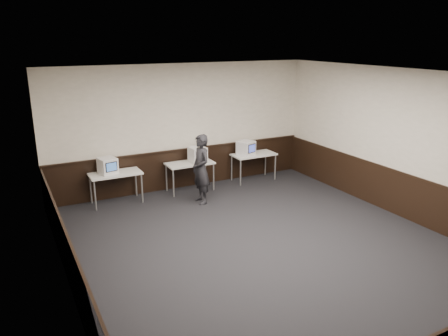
{
  "coord_description": "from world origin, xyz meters",
  "views": [
    {
      "loc": [
        -4.13,
        -6.26,
        3.82
      ],
      "look_at": [
        -0.05,
        1.6,
        1.15
      ],
      "focal_mm": 35.0,
      "sensor_mm": 36.0,
      "label": 1
    }
  ],
  "objects_px": {
    "desk_left": "(115,176)",
    "desk_center": "(190,165)",
    "person": "(201,169)",
    "emac_center": "(198,154)",
    "desk_right": "(254,156)",
    "emac_right": "(246,148)",
    "emac_left": "(108,166)"
  },
  "relations": [
    {
      "from": "desk_right",
      "to": "emac_center",
      "type": "xyz_separation_m",
      "value": [
        -1.69,
        -0.03,
        0.27
      ]
    },
    {
      "from": "desk_left",
      "to": "emac_right",
      "type": "xyz_separation_m",
      "value": [
        3.55,
        0.0,
        0.27
      ]
    },
    {
      "from": "emac_left",
      "to": "emac_center",
      "type": "distance_m",
      "value": 2.27
    },
    {
      "from": "person",
      "to": "desk_left",
      "type": "bearing_deg",
      "value": -117.45
    },
    {
      "from": "desk_right",
      "to": "emac_center",
      "type": "bearing_deg",
      "value": -178.9
    },
    {
      "from": "desk_left",
      "to": "person",
      "type": "relative_size",
      "value": 0.72
    },
    {
      "from": "desk_right",
      "to": "desk_left",
      "type": "bearing_deg",
      "value": 180.0
    },
    {
      "from": "desk_center",
      "to": "emac_right",
      "type": "distance_m",
      "value": 1.68
    },
    {
      "from": "desk_center",
      "to": "person",
      "type": "distance_m",
      "value": 0.92
    },
    {
      "from": "desk_left",
      "to": "emac_right",
      "type": "bearing_deg",
      "value": 0.07
    },
    {
      "from": "desk_right",
      "to": "emac_right",
      "type": "distance_m",
      "value": 0.36
    },
    {
      "from": "desk_left",
      "to": "desk_center",
      "type": "distance_m",
      "value": 1.9
    },
    {
      "from": "person",
      "to": "desk_center",
      "type": "bearing_deg",
      "value": 173.08
    },
    {
      "from": "desk_center",
      "to": "person",
      "type": "height_order",
      "value": "person"
    },
    {
      "from": "emac_center",
      "to": "desk_center",
      "type": "bearing_deg",
      "value": 168.34
    },
    {
      "from": "desk_right",
      "to": "emac_left",
      "type": "distance_m",
      "value": 3.96
    },
    {
      "from": "desk_left",
      "to": "desk_center",
      "type": "relative_size",
      "value": 1.0
    },
    {
      "from": "desk_right",
      "to": "desk_center",
      "type": "bearing_deg",
      "value": 180.0
    },
    {
      "from": "desk_center",
      "to": "emac_right",
      "type": "bearing_deg",
      "value": 0.15
    },
    {
      "from": "desk_left",
      "to": "desk_center",
      "type": "height_order",
      "value": "same"
    },
    {
      "from": "desk_right",
      "to": "person",
      "type": "height_order",
      "value": "person"
    },
    {
      "from": "desk_center",
      "to": "desk_right",
      "type": "relative_size",
      "value": 1.0
    },
    {
      "from": "desk_left",
      "to": "emac_left",
      "type": "height_order",
      "value": "emac_left"
    },
    {
      "from": "person",
      "to": "desk_right",
      "type": "bearing_deg",
      "value": 113.33
    },
    {
      "from": "emac_center",
      "to": "person",
      "type": "distance_m",
      "value": 0.93
    },
    {
      "from": "emac_center",
      "to": "desk_right",
      "type": "bearing_deg",
      "value": -1.84
    },
    {
      "from": "emac_left",
      "to": "emac_right",
      "type": "bearing_deg",
      "value": -12.55
    },
    {
      "from": "desk_left",
      "to": "desk_center",
      "type": "xyz_separation_m",
      "value": [
        1.9,
        0.0,
        0.0
      ]
    },
    {
      "from": "emac_left",
      "to": "person",
      "type": "height_order",
      "value": "person"
    },
    {
      "from": "desk_right",
      "to": "person",
      "type": "distance_m",
      "value": 2.19
    },
    {
      "from": "emac_left",
      "to": "desk_right",
      "type": "bearing_deg",
      "value": -12.59
    },
    {
      "from": "emac_right",
      "to": "person",
      "type": "xyz_separation_m",
      "value": [
        -1.75,
        -0.9,
        -0.11
      ]
    }
  ]
}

